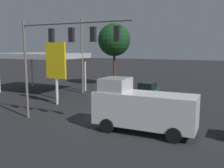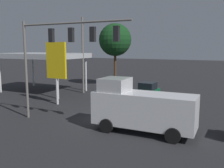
# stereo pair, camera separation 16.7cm
# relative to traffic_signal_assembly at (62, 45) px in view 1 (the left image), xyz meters

# --- Properties ---
(ground_plane) EXTENTS (200.00, 200.00, 0.00)m
(ground_plane) POSITION_rel_traffic_signal_assembly_xyz_m (-2.11, -1.91, -5.86)
(ground_plane) COLOR #262628
(traffic_signal_assembly) EXTENTS (9.13, 0.43, 7.66)m
(traffic_signal_assembly) POSITION_rel_traffic_signal_assembly_xyz_m (0.00, 0.00, 0.00)
(traffic_signal_assembly) COLOR slate
(traffic_signal_assembly) RESTS_ON ground
(utility_pole) EXTENTS (2.40, 0.26, 9.27)m
(utility_pole) POSITION_rel_traffic_signal_assembly_xyz_m (5.64, -11.34, -0.95)
(utility_pole) COLOR slate
(utility_pole) RESTS_ON ground
(gas_station_canopy) EXTENTS (10.34, 7.03, 4.94)m
(gas_station_canopy) POSITION_rel_traffic_signal_assembly_xyz_m (10.72, -9.90, -1.28)
(gas_station_canopy) COLOR #B2B7BC
(gas_station_canopy) RESTS_ON ground
(price_sign) EXTENTS (2.28, 0.27, 6.18)m
(price_sign) POSITION_rel_traffic_signal_assembly_xyz_m (4.50, -4.86, -1.66)
(price_sign) COLOR silver
(price_sign) RESTS_ON ground
(hatchback_crossing) EXTENTS (2.15, 3.90, 1.97)m
(hatchback_crossing) POSITION_rel_traffic_signal_assembly_xyz_m (-3.03, -10.36, -4.92)
(hatchback_crossing) COLOR #0C592D
(hatchback_crossing) RESTS_ON ground
(delivery_truck) EXTENTS (6.84, 2.66, 3.58)m
(delivery_truck) POSITION_rel_traffic_signal_assembly_xyz_m (-5.86, -0.76, -4.17)
(delivery_truck) COLOR silver
(delivery_truck) RESTS_ON ground
(street_tree) EXTENTS (4.71, 4.71, 9.10)m
(street_tree) POSITION_rel_traffic_signal_assembly_xyz_m (4.56, -18.25, 0.86)
(street_tree) COLOR #4C331E
(street_tree) RESTS_ON ground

